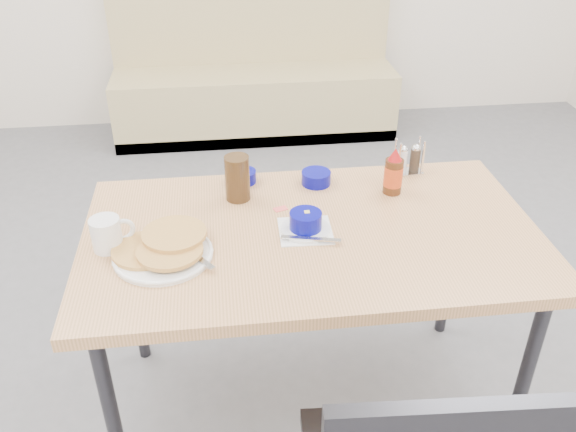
{
  "coord_description": "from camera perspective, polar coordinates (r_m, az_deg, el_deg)",
  "views": [
    {
      "loc": [
        -0.26,
        -1.3,
        1.79
      ],
      "look_at": [
        -0.07,
        0.25,
        0.82
      ],
      "focal_mm": 38.0,
      "sensor_mm": 36.0,
      "label": 1
    }
  ],
  "objects": [
    {
      "name": "butter_bowl",
      "position": [
        2.12,
        2.65,
        3.58
      ],
      "size": [
        0.1,
        0.1,
        0.05
      ],
      "rotation": [
        0.0,
        0.0,
        0.23
      ],
      "color": "#05077F",
      "rests_on": "dining_table"
    },
    {
      "name": "booth_bench",
      "position": [
        4.33,
        -3.19,
        12.46
      ],
      "size": [
        1.9,
        0.56,
        1.22
      ],
      "color": "tan",
      "rests_on": "ground"
    },
    {
      "name": "dining_table",
      "position": [
        1.91,
        2.2,
        -2.94
      ],
      "size": [
        1.4,
        0.8,
        0.76
      ],
      "color": "tan",
      "rests_on": "ground"
    },
    {
      "name": "sugar_wrapper",
      "position": [
        1.98,
        -0.71,
        0.68
      ],
      "size": [
        0.05,
        0.04,
        0.0
      ],
      "primitive_type": "cube",
      "rotation": [
        0.0,
        0.0,
        0.33
      ],
      "color": "#FF5954",
      "rests_on": "dining_table"
    },
    {
      "name": "condiment_caddy",
      "position": [
        2.23,
        11.2,
        5.07
      ],
      "size": [
        0.11,
        0.07,
        0.13
      ],
      "rotation": [
        0.0,
        0.0,
        0.09
      ],
      "color": "silver",
      "rests_on": "dining_table"
    },
    {
      "name": "syrup_bottle",
      "position": [
        2.07,
        9.84,
        3.92
      ],
      "size": [
        0.06,
        0.06,
        0.16
      ],
      "rotation": [
        0.0,
        0.0,
        0.0
      ],
      "color": "#47230F",
      "rests_on": "dining_table"
    },
    {
      "name": "amber_tumbler",
      "position": [
        2.01,
        -4.76,
        3.56
      ],
      "size": [
        0.09,
        0.09,
        0.15
      ],
      "primitive_type": "cylinder",
      "rotation": [
        0.0,
        0.0,
        0.04
      ],
      "color": "#3A2612",
      "rests_on": "dining_table"
    },
    {
      "name": "grits_setting",
      "position": [
        1.85,
        1.66,
        -0.71
      ],
      "size": [
        0.18,
        0.18,
        0.07
      ],
      "rotation": [
        0.0,
        0.0,
        -0.03
      ],
      "color": "white",
      "rests_on": "dining_table"
    },
    {
      "name": "pancake_plate",
      "position": [
        1.79,
        -11.6,
        -3.08
      ],
      "size": [
        0.3,
        0.29,
        0.05
      ],
      "rotation": [
        0.0,
        0.0,
        0.3
      ],
      "color": "white",
      "rests_on": "dining_table"
    },
    {
      "name": "coffee_mug",
      "position": [
        1.84,
        -16.51,
        -1.57
      ],
      "size": [
        0.13,
        0.09,
        0.1
      ],
      "rotation": [
        0.0,
        0.0,
        0.33
      ],
      "color": "white",
      "rests_on": "dining_table"
    },
    {
      "name": "creamer_bowl",
      "position": [
        2.14,
        -4.26,
        3.71
      ],
      "size": [
        0.09,
        0.09,
        0.04
      ],
      "rotation": [
        0.0,
        0.0,
        0.25
      ],
      "color": "#05077F",
      "rests_on": "dining_table"
    }
  ]
}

